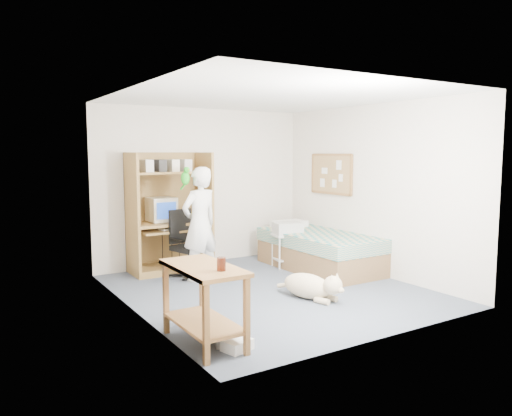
# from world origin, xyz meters

# --- Properties ---
(floor) EXTENTS (4.00, 4.00, 0.00)m
(floor) POSITION_xyz_m (0.00, 0.00, 0.00)
(floor) COLOR #434E5B
(floor) RESTS_ON ground
(wall_back) EXTENTS (3.60, 0.02, 2.50)m
(wall_back) POSITION_xyz_m (0.00, 2.00, 1.25)
(wall_back) COLOR silver
(wall_back) RESTS_ON floor
(wall_right) EXTENTS (0.02, 4.00, 2.50)m
(wall_right) POSITION_xyz_m (1.80, 0.00, 1.25)
(wall_right) COLOR silver
(wall_right) RESTS_ON floor
(wall_left) EXTENTS (0.02, 4.00, 2.50)m
(wall_left) POSITION_xyz_m (-1.80, 0.00, 1.25)
(wall_left) COLOR silver
(wall_left) RESTS_ON floor
(ceiling) EXTENTS (3.60, 4.00, 0.02)m
(ceiling) POSITION_xyz_m (0.00, 0.00, 2.50)
(ceiling) COLOR white
(ceiling) RESTS_ON wall_back
(computer_hutch) EXTENTS (1.20, 0.63, 1.80)m
(computer_hutch) POSITION_xyz_m (-0.70, 1.74, 0.82)
(computer_hutch) COLOR olive
(computer_hutch) RESTS_ON floor
(bed) EXTENTS (1.02, 2.02, 0.66)m
(bed) POSITION_xyz_m (1.30, 0.62, 0.29)
(bed) COLOR brown
(bed) RESTS_ON floor
(side_desk) EXTENTS (0.50, 1.00, 0.75)m
(side_desk) POSITION_xyz_m (-1.55, -1.20, 0.49)
(side_desk) COLOR brown
(side_desk) RESTS_ON floor
(corkboard) EXTENTS (0.04, 0.94, 0.66)m
(corkboard) POSITION_xyz_m (1.77, 0.90, 1.45)
(corkboard) COLOR olive
(corkboard) RESTS_ON wall_right
(office_chair) EXTENTS (0.54, 0.55, 0.96)m
(office_chair) POSITION_xyz_m (-0.62, 1.25, 0.34)
(office_chair) COLOR black
(office_chair) RESTS_ON floor
(person) EXTENTS (0.66, 0.52, 1.60)m
(person) POSITION_xyz_m (-0.56, 0.95, 0.80)
(person) COLOR white
(person) RESTS_ON floor
(parrot) EXTENTS (0.12, 0.21, 0.32)m
(parrot) POSITION_xyz_m (-0.76, 0.97, 1.47)
(parrot) COLOR #1A8B14
(parrot) RESTS_ON person
(dog) EXTENTS (0.50, 0.98, 0.38)m
(dog) POSITION_xyz_m (0.20, -0.59, 0.16)
(dog) COLOR beige
(dog) RESTS_ON floor
(printer_cart) EXTENTS (0.51, 0.44, 0.53)m
(printer_cart) POSITION_xyz_m (0.96, 0.97, 0.35)
(printer_cart) COLOR silver
(printer_cart) RESTS_ON floor
(printer) EXTENTS (0.48, 0.41, 0.18)m
(printer) POSITION_xyz_m (0.96, 0.97, 0.62)
(printer) COLOR #BBBAB5
(printer) RESTS_ON printer_cart
(crt_monitor) EXTENTS (0.38, 0.41, 0.36)m
(crt_monitor) POSITION_xyz_m (-0.82, 1.75, 0.95)
(crt_monitor) COLOR beige
(crt_monitor) RESTS_ON computer_hutch
(keyboard) EXTENTS (0.47, 0.23, 0.03)m
(keyboard) POSITION_xyz_m (-0.69, 1.58, 0.67)
(keyboard) COLOR beige
(keyboard) RESTS_ON computer_hutch
(pencil_cup) EXTENTS (0.08, 0.08, 0.12)m
(pencil_cup) POSITION_xyz_m (-0.34, 1.65, 0.82)
(pencil_cup) COLOR yellow
(pencil_cup) RESTS_ON computer_hutch
(drink_glass) EXTENTS (0.08, 0.08, 0.12)m
(drink_glass) POSITION_xyz_m (-1.50, -1.46, 0.81)
(drink_glass) COLOR #3B1409
(drink_glass) RESTS_ON side_desk
(floor_box_a) EXTENTS (0.29, 0.26, 0.10)m
(floor_box_a) POSITION_xyz_m (-1.37, -1.51, 0.05)
(floor_box_a) COLOR white
(floor_box_a) RESTS_ON floor
(floor_box_b) EXTENTS (0.24, 0.27, 0.08)m
(floor_box_b) POSITION_xyz_m (-1.41, -1.33, 0.04)
(floor_box_b) COLOR #B5B4B0
(floor_box_b) RESTS_ON floor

